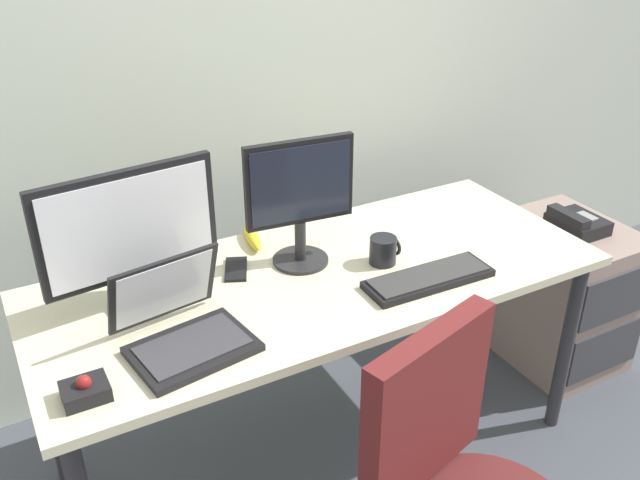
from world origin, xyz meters
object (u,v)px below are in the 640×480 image
Objects in this scene: file_cabinet at (560,293)px; keyboard at (429,278)px; coffee_mug at (384,250)px; monitor_side at (300,195)px; desk_phone at (576,223)px; cell_phone at (236,269)px; trackball_mouse at (85,390)px; monitor_main at (130,233)px; banana at (252,237)px; laptop at (182,326)px.

keyboard reaches higher than file_cabinet.
coffee_mug reaches higher than file_cabinet.
desk_phone is at bearing -4.72° from monitor_side.
cell_phone is (-0.49, 0.35, -0.01)m from keyboard.
file_cabinet is at bearing 7.56° from trackball_mouse.
coffee_mug is (0.76, -0.13, -0.19)m from monitor_main.
banana is at bearing 166.74° from desk_phone.
file_cabinet is at bearing -3.89° from monitor_side.
trackball_mouse is at bearing -178.02° from keyboard.
monitor_main is 5.25× the size of coffee_mug.
trackball_mouse is 0.85m from banana.
coffee_mug reaches higher than banana.
monitor_side is 2.92× the size of cell_phone.
monitor_main reaches higher than desk_phone.
cell_phone is 0.19m from banana.
coffee_mug is 0.47m from cell_phone.
monitor_main is at bearing -155.90° from banana.
laptop reaches higher than cell_phone.
keyboard is at bearing -20.11° from monitor_main.
keyboard is at bearing -166.05° from file_cabinet.
file_cabinet is 0.34m from desk_phone.
file_cabinet is 1.72× the size of laptop.
file_cabinet is 1.36m from banana.
file_cabinet is 1.99m from trackball_mouse.
desk_phone is 1.05× the size of banana.
coffee_mug is at bearing -9.80° from monitor_main.
desk_phone is 0.48× the size of monitor_side.
coffee_mug is at bearing 11.68° from trackball_mouse.
keyboard is (-0.87, -0.20, 0.11)m from desk_phone.
file_cabinet is 5.50× the size of trackball_mouse.
coffee_mug is at bearing 8.31° from laptop.
laptop is at bearing -77.55° from monitor_main.
laptop reaches higher than trackball_mouse.
banana is at bearing 74.62° from cell_phone.
keyboard is at bearing 1.98° from trackball_mouse.
keyboard is (-0.88, -0.22, 0.45)m from file_cabinet.
keyboard is at bearing -4.81° from laptop.
file_cabinet is at bearing 63.22° from desk_phone.
banana is (0.12, 0.15, 0.02)m from cell_phone.
monitor_side reaches higher than banana.
monitor_side is at bearing 0.05° from monitor_main.
cell_phone reaches higher than file_cabinet.
desk_phone is 0.39× the size of monitor_main.
monitor_side is at bearing 23.99° from trackball_mouse.
monitor_side is at bearing 150.45° from coffee_mug.
monitor_main is 0.46m from trackball_mouse.
keyboard is (0.81, -0.30, -0.22)m from monitor_main.
banana is (0.39, 0.43, -0.03)m from laptop.
trackball_mouse is 0.58× the size of banana.
banana is at bearing 24.10° from monitor_main.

